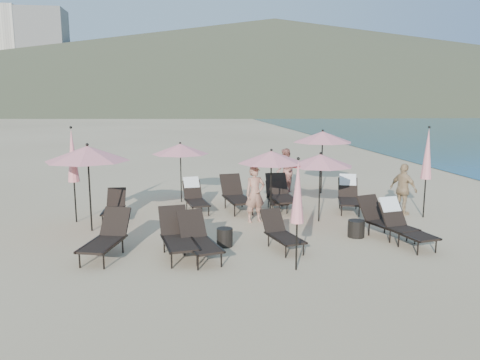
{
  "coord_description": "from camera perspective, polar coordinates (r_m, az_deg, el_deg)",
  "views": [
    {
      "loc": [
        -3.04,
        -10.51,
        3.56
      ],
      "look_at": [
        -1.21,
        3.5,
        1.1
      ],
      "focal_mm": 35.0,
      "sensor_mm": 36.0,
      "label": 1
    }
  ],
  "objects": [
    {
      "name": "volcanic_headland",
      "position": [
        322.66,
        6.12,
        13.89
      ],
      "size": [
        690.0,
        690.0,
        55.0
      ],
      "color": "brown",
      "rests_on": "ground"
    },
    {
      "name": "lounger_9",
      "position": [
        15.3,
        4.45,
        -2.09
      ],
      "size": [
        0.62,
        1.49,
        0.84
      ],
      "rotation": [
        0.0,
        0.0,
        -0.05
      ],
      "color": "black",
      "rests_on": "ground"
    },
    {
      "name": "lounger_5",
      "position": [
        12.31,
        19.29,
        -5.06
      ],
      "size": [
        0.95,
        1.78,
        1.06
      ],
      "rotation": [
        0.0,
        0.0,
        0.21
      ],
      "color": "black",
      "rests_on": "ground"
    },
    {
      "name": "lounger_1",
      "position": [
        10.88,
        -7.62,
        -6.69
      ],
      "size": [
        0.96,
        1.85,
        1.01
      ],
      "rotation": [
        0.0,
        0.0,
        0.17
      ],
      "color": "black",
      "rests_on": "ground"
    },
    {
      "name": "umbrella_closed_2",
      "position": [
        14.21,
        -19.74,
        2.78
      ],
      "size": [
        0.33,
        0.33,
        2.8
      ],
      "color": "black",
      "rests_on": "ground"
    },
    {
      "name": "umbrella_open_1",
      "position": [
        13.65,
        3.84,
        2.8
      ],
      "size": [
        1.98,
        1.98,
        2.13
      ],
      "color": "black",
      "rests_on": "ground"
    },
    {
      "name": "side_table_1",
      "position": [
        12.6,
        13.98,
        -5.78
      ],
      "size": [
        0.43,
        0.43,
        0.44
      ],
      "primitive_type": "cylinder",
      "color": "black",
      "rests_on": "ground"
    },
    {
      "name": "lounger_0",
      "position": [
        11.14,
        -15.96,
        -6.66
      ],
      "size": [
        1.07,
        1.83,
        0.99
      ],
      "rotation": [
        0.0,
        0.0,
        -0.26
      ],
      "color": "black",
      "rests_on": "ground"
    },
    {
      "name": "beachgoer_a",
      "position": [
        13.6,
        1.85,
        -1.74
      ],
      "size": [
        0.67,
        0.52,
        1.64
      ],
      "primitive_type": "imported",
      "rotation": [
        0.0,
        0.0,
        0.22
      ],
      "color": "#A9725B",
      "rests_on": "ground"
    },
    {
      "name": "umbrella_open_3",
      "position": [
        16.19,
        -7.28,
        3.77
      ],
      "size": [
        1.96,
        1.96,
        2.11
      ],
      "color": "black",
      "rests_on": "ground"
    },
    {
      "name": "ground",
      "position": [
        11.5,
        8.36,
        -8.26
      ],
      "size": [
        800.0,
        800.0,
        0.0
      ],
      "primitive_type": "plane",
      "color": "#D6BA8C",
      "rests_on": "ground"
    },
    {
      "name": "umbrella_open_0",
      "position": [
        13.08,
        -18.08,
        3.09
      ],
      "size": [
        2.23,
        2.23,
        2.4
      ],
      "color": "black",
      "rests_on": "ground"
    },
    {
      "name": "lounger_10",
      "position": [
        15.35,
        5.03,
        -1.66
      ],
      "size": [
        0.79,
        1.89,
        1.07
      ],
      "rotation": [
        0.0,
        0.0,
        0.05
      ],
      "color": "black",
      "rests_on": "ground"
    },
    {
      "name": "lounger_3",
      "position": [
        11.34,
        5.04,
        -6.37
      ],
      "size": [
        0.91,
        1.55,
        0.84
      ],
      "rotation": [
        0.0,
        0.0,
        0.25
      ],
      "color": "black",
      "rests_on": "ground"
    },
    {
      "name": "umbrella_open_4",
      "position": [
        17.84,
        10.03,
        5.2
      ],
      "size": [
        2.26,
        2.26,
        2.43
      ],
      "color": "black",
      "rests_on": "ground"
    },
    {
      "name": "hotel_skyline",
      "position": [
        296.64,
        -25.87,
        12.89
      ],
      "size": [
        109.0,
        82.0,
        55.0
      ],
      "color": "beige",
      "rests_on": "ground"
    },
    {
      "name": "lounger_11",
      "position": [
        15.52,
        13.1,
        -1.7
      ],
      "size": [
        1.08,
        1.83,
        1.08
      ],
      "rotation": [
        0.0,
        0.0,
        -0.28
      ],
      "color": "black",
      "rests_on": "ground"
    },
    {
      "name": "umbrella_closed_0",
      "position": [
        9.64,
        7.04,
        -1.5
      ],
      "size": [
        0.28,
        0.28,
        2.4
      ],
      "color": "black",
      "rests_on": "ground"
    },
    {
      "name": "umbrella_open_2",
      "position": [
        13.67,
        9.78,
        2.39
      ],
      "size": [
        1.91,
        1.91,
        2.05
      ],
      "color": "black",
      "rests_on": "ground"
    },
    {
      "name": "lounger_7",
      "position": [
        15.07,
        -5.52,
        -1.95
      ],
      "size": [
        0.86,
        1.69,
        1.01
      ],
      "rotation": [
        0.0,
        0.0,
        0.18
      ],
      "color": "black",
      "rests_on": "ground"
    },
    {
      "name": "beachgoer_c",
      "position": [
        15.28,
        19.3,
        -1.08
      ],
      "size": [
        0.79,
        1.01,
        1.6
      ],
      "primitive_type": "imported",
      "rotation": [
        0.0,
        0.0,
        2.06
      ],
      "color": "tan",
      "rests_on": "ground"
    },
    {
      "name": "lounger_6",
      "position": [
        14.45,
        -15.08,
        -3.11
      ],
      "size": [
        0.6,
        1.49,
        0.85
      ],
      "rotation": [
        0.0,
        0.0,
        -0.02
      ],
      "color": "black",
      "rests_on": "ground"
    },
    {
      "name": "lounger_2",
      "position": [
        10.68,
        -5.08,
        -7.09
      ],
      "size": [
        1.04,
        1.78,
        0.96
      ],
      "rotation": [
        0.0,
        0.0,
        0.26
      ],
      "color": "black",
      "rests_on": "ground"
    },
    {
      "name": "lounger_8",
      "position": [
        15.14,
        -0.5,
        -1.79
      ],
      "size": [
        0.98,
        1.94,
        1.06
      ],
      "rotation": [
        0.0,
        0.0,
        0.16
      ],
      "color": "black",
      "rests_on": "ground"
    },
    {
      "name": "lounger_4",
      "position": [
        12.74,
        17.2,
        -4.65
      ],
      "size": [
        1.15,
        1.83,
        0.99
      ],
      "rotation": [
        0.0,
        0.0,
        0.32
      ],
      "color": "black",
      "rests_on": "ground"
    },
    {
      "name": "side_table_0",
      "position": [
        11.49,
        -1.87,
        -6.99
      ],
      "size": [
        0.39,
        0.39,
        0.45
      ],
      "primitive_type": "cylinder",
      "color": "black",
      "rests_on": "ground"
    },
    {
      "name": "umbrella_closed_1",
      "position": [
        14.99,
        21.88,
        2.93
      ],
      "size": [
        0.32,
        0.32,
        2.77
      ],
      "color": "black",
      "rests_on": "ground"
    },
    {
      "name": "beachgoer_b",
      "position": [
        18.08,
        5.57,
        1.19
      ],
      "size": [
        0.75,
        0.9,
        1.68
      ],
      "primitive_type": "imported",
      "rotation": [
        0.0,
        0.0,
        -1.42
      ],
      "color": "#AB6758",
      "rests_on": "ground"
    }
  ]
}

